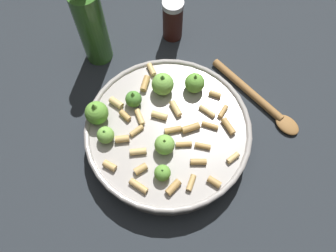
# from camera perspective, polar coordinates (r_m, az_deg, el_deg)

# --- Properties ---
(ground_plane) EXTENTS (2.40, 2.40, 0.00)m
(ground_plane) POSITION_cam_1_polar(r_m,az_deg,el_deg) (0.66, -0.00, -2.27)
(ground_plane) COLOR #23282D
(cooking_pan) EXTENTS (0.31, 0.31, 0.11)m
(cooking_pan) POSITION_cam_1_polar(r_m,az_deg,el_deg) (0.63, -0.23, -0.96)
(cooking_pan) COLOR #9E9993
(cooking_pan) RESTS_ON ground
(pepper_shaker) EXTENTS (0.05, 0.05, 0.10)m
(pepper_shaker) POSITION_cam_1_polar(r_m,az_deg,el_deg) (0.76, 0.82, 17.84)
(pepper_shaker) COLOR #33140F
(pepper_shaker) RESTS_ON ground
(olive_oil_bottle) EXTENTS (0.06, 0.06, 0.23)m
(olive_oil_bottle) POSITION_cam_1_polar(r_m,az_deg,el_deg) (0.71, -13.02, 16.47)
(olive_oil_bottle) COLOR #336023
(olive_oil_bottle) RESTS_ON ground
(wooden_spoon) EXTENTS (0.23, 0.10, 0.02)m
(wooden_spoon) POSITION_cam_1_polar(r_m,az_deg,el_deg) (0.71, 15.38, 4.29)
(wooden_spoon) COLOR olive
(wooden_spoon) RESTS_ON ground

